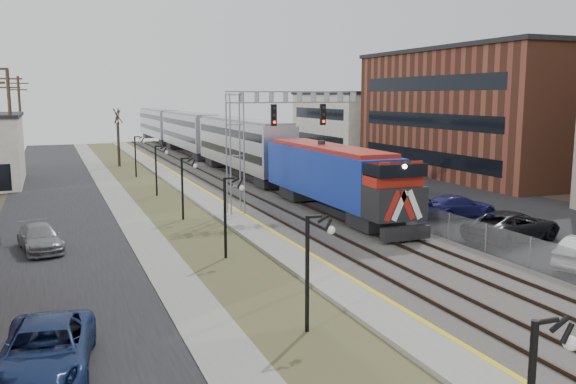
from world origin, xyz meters
TOP-DOWN VIEW (x-y plane):
  - street_west at (-11.50, 35.00)m, footprint 7.00×120.00m
  - sidewalk at (-7.00, 35.00)m, footprint 2.00×120.00m
  - grass_median at (-4.00, 35.00)m, footprint 4.00×120.00m
  - platform at (-1.00, 35.00)m, footprint 2.00×120.00m
  - ballast_bed at (4.00, 35.00)m, footprint 8.00×120.00m
  - parking_lot at (16.00, 35.00)m, footprint 16.00×120.00m
  - platform_edge at (-0.12, 35.00)m, footprint 0.24×120.00m
  - track_near at (2.00, 35.00)m, footprint 1.58×120.00m
  - track_far at (5.50, 35.00)m, footprint 1.58×120.00m
  - train at (5.50, 61.45)m, footprint 3.00×85.85m
  - signal_gantry at (1.22, 27.99)m, footprint 9.00×1.07m
  - lampposts at (-4.00, 18.29)m, footprint 0.14×62.14m
  - fence at (8.20, 35.00)m, footprint 0.04×120.00m
  - buildings_east at (30.00, 31.18)m, footprint 16.00×76.00m
  - bare_trees at (-12.66, 38.91)m, footprint 12.30×42.30m
  - car_lot_c at (11.52, 15.86)m, footprint 6.30×3.84m
  - car_lot_d at (12.75, 22.18)m, footprint 5.14×2.29m
  - car_lot_e at (11.64, 33.03)m, footprint 4.42×2.51m
  - car_lot_f at (12.66, 35.21)m, footprint 4.69×3.22m
  - car_street_a at (-12.10, 7.71)m, footprint 3.11×5.61m
  - car_street_b at (-12.39, 22.98)m, footprint 2.50×4.68m
  - car_lot_g at (11.57, 43.78)m, footprint 4.68×2.51m

SIDE VIEW (x-z plane):
  - street_west at x=-11.50m, z-range 0.00..0.04m
  - parking_lot at x=16.00m, z-range 0.00..0.04m
  - grass_median at x=-4.00m, z-range 0.00..0.06m
  - sidewalk at x=-7.00m, z-range 0.00..0.08m
  - ballast_bed at x=4.00m, z-range 0.00..0.20m
  - platform at x=-1.00m, z-range 0.00..0.24m
  - platform_edge at x=-0.12m, z-range 0.24..0.25m
  - track_near at x=2.00m, z-range 0.20..0.35m
  - track_far at x=5.50m, z-range 0.20..0.35m
  - car_street_b at x=-12.39m, z-range 0.00..1.29m
  - car_lot_e at x=11.64m, z-range 0.00..1.42m
  - car_lot_f at x=12.66m, z-range 0.00..1.46m
  - car_lot_d at x=12.75m, z-range 0.00..1.46m
  - car_street_a at x=-12.10m, z-range 0.00..1.48m
  - car_lot_g at x=11.57m, z-range 0.00..1.52m
  - fence at x=8.20m, z-range 0.00..1.60m
  - car_lot_c at x=11.52m, z-range 0.00..1.63m
  - lampposts at x=-4.00m, z-range 0.00..4.00m
  - bare_trees at x=-12.66m, z-range -0.27..5.68m
  - train at x=5.50m, z-range 0.26..5.58m
  - signal_gantry at x=1.22m, z-range 1.51..9.66m
  - buildings_east at x=30.00m, z-range -1.19..13.81m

